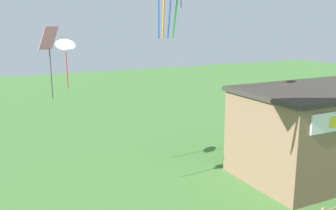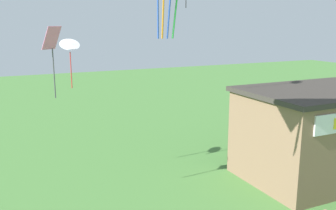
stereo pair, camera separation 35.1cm
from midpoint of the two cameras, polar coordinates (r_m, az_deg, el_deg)
name	(u,v)px [view 1 (the left image)]	position (r m, az deg, el deg)	size (l,w,h in m)	color
seaside_building	(319,131)	(21.76, 21.61, -3.68)	(8.91, 5.63, 4.77)	#84664C
kite_pink_diamond	(49,47)	(16.26, -18.25, 8.37)	(0.88, 0.82, 3.00)	pink
kite_white_delta	(65,46)	(19.33, -15.86, 8.71)	(1.02, 0.91, 2.52)	white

